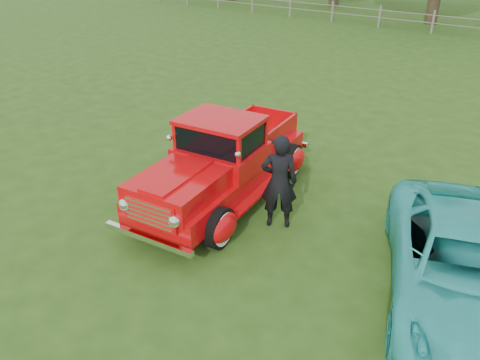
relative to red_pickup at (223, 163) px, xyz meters
The scene contains 4 objects.
ground 1.93m from the red_pickup, 61.92° to the right, with size 140.00×140.00×0.00m, color #264612.
red_pickup is the anchor object (origin of this frame).
teal_sedan 4.81m from the red_pickup, ahead, with size 2.12×4.60×1.28m, color #2DB7B2.
man 1.50m from the red_pickup, ahead, with size 0.67×0.44×1.84m, color black.
Camera 1 is at (4.63, -5.01, 4.97)m, focal length 35.00 mm.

